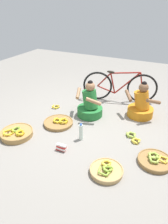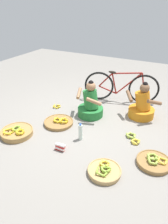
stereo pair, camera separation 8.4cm
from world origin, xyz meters
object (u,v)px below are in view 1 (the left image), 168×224
vendor_woman_front (90,105)px  loose_bananas_front_left (133,137)px  banana_basket_back_right (106,170)px  water_bottle (81,132)px  loose_bananas_mid_left (56,107)px  vendor_woman_behind (141,105)px  banana_basket_back_center (59,122)px  bicycle_leaning (119,87)px  banana_basket_front_center (155,160)px  banana_basket_near_vendor (17,133)px  packet_carton_stack (61,148)px

vendor_woman_front → loose_bananas_front_left: bearing=-22.1°
loose_bananas_front_left → banana_basket_back_right: bearing=-97.8°
vendor_woman_front → water_bottle: vendor_woman_front is taller
loose_bananas_mid_left → vendor_woman_behind: bearing=15.0°
banana_basket_back_center → loose_bananas_front_left: (1.42, 0.17, -0.01)m
bicycle_leaning → loose_bananas_mid_left: size_ratio=9.19×
vendor_woman_front → loose_bananas_mid_left: size_ratio=4.29×
banana_basket_front_center → banana_basket_near_vendor: bearing=-170.9°
banana_basket_back_right → water_bottle: size_ratio=1.52×
water_bottle → loose_bananas_mid_left: bearing=142.5°
banana_basket_front_center → loose_bananas_front_left: (-0.44, 0.45, -0.01)m
vendor_woman_behind → banana_basket_back_right: 1.83m
bicycle_leaning → banana_basket_front_center: 2.16m
banana_basket_near_vendor → loose_bananas_front_left: (1.88, 0.83, -0.03)m
loose_bananas_front_left → banana_basket_front_center: bearing=-45.7°
banana_basket_near_vendor → packet_carton_stack: (0.92, -0.00, 0.00)m
banana_basket_front_center → loose_bananas_mid_left: 2.44m
vendor_woman_behind → banana_basket_front_center: vendor_woman_behind is taller
banana_basket_back_center → packet_carton_stack: size_ratio=3.20×
banana_basket_front_center → banana_basket_back_center: (-1.86, 0.28, -0.00)m
banana_basket_back_right → loose_bananas_mid_left: (-1.71, 1.35, -0.02)m
vendor_woman_behind → banana_basket_back_center: size_ratio=1.33×
vendor_woman_behind → packet_carton_stack: size_ratio=4.25×
water_bottle → packet_carton_stack: bearing=-109.8°
vendor_woman_behind → banana_basket_back_right: (-0.05, -1.82, -0.19)m
banana_basket_near_vendor → packet_carton_stack: bearing=-0.1°
banana_basket_back_center → banana_basket_near_vendor: bearing=-124.9°
banana_basket_back_center → water_bottle: bearing=-21.8°
water_bottle → loose_bananas_front_left: bearing=27.2°
banana_basket_back_center → loose_bananas_front_left: 1.43m
vendor_woman_front → banana_basket_front_center: bearing=-30.7°
bicycle_leaning → loose_bananas_front_left: bearing=-62.5°
bicycle_leaning → banana_basket_back_center: bearing=-115.2°
packet_carton_stack → loose_bananas_front_left: bearing=40.9°
banana_basket_back_right → loose_bananas_front_left: banana_basket_back_right is taller
bicycle_leaning → banana_basket_back_right: (0.57, -2.32, -0.31)m
banana_basket_front_center → banana_basket_near_vendor: 2.35m
bicycle_leaning → banana_basket_back_right: size_ratio=3.45×
banana_basket_near_vendor → banana_basket_back_center: size_ratio=1.00×
vendor_woman_behind → water_bottle: 1.47m
banana_basket_near_vendor → packet_carton_stack: size_ratio=3.21×
bicycle_leaning → banana_basket_back_center: size_ratio=2.89×
bicycle_leaning → banana_basket_front_center: bicycle_leaning is taller
banana_basket_near_vendor → banana_basket_back_right: (1.74, -0.14, -0.01)m
vendor_woman_front → loose_bananas_mid_left: vendor_woman_front is taller
loose_bananas_front_left → packet_carton_stack: bearing=-139.1°
water_bottle → banana_basket_back_center: bearing=158.2°
vendor_woman_behind → banana_basket_back_right: bearing=-91.7°
banana_basket_near_vendor → water_bottle: size_ratio=1.82×
vendor_woman_behind → bicycle_leaning: size_ratio=0.46×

